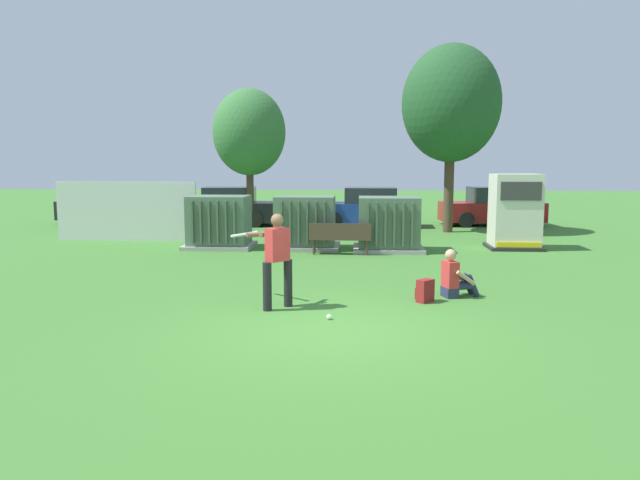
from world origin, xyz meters
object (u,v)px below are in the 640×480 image
object	(u,v)px
parked_car_left_of_center	(227,208)
parked_car_rightmost	(492,207)
park_bench	(340,236)
sports_ball	(329,317)
transformer_mid_west	(305,223)
generator_enclosure	(515,212)
batter	(276,255)
backpack	(425,291)
parked_car_leftmost	(110,206)
parked_car_right_of_center	(368,208)
seated_spectator	(455,278)
transformer_mid_east	(389,225)
transformer_west	(219,223)

from	to	relation	value
parked_car_left_of_center	parked_car_rightmost	distance (m)	11.22
park_bench	sports_ball	world-z (taller)	park_bench
transformer_mid_west	generator_enclosure	world-z (taller)	generator_enclosure
batter	backpack	size ratio (longest dim) A/B	3.95
park_bench	parked_car_rightmost	bearing A→B (deg)	54.12
parked_car_leftmost	park_bench	bearing A→B (deg)	-38.50
batter	parked_car_right_of_center	bearing A→B (deg)	82.47
generator_enclosure	backpack	xyz separation A→B (m)	(-3.52, -7.36, -0.92)
parked_car_right_of_center	park_bench	bearing A→B (deg)	-96.71
backpack	parked_car_rightmost	size ratio (longest dim) A/B	0.10
parked_car_left_of_center	generator_enclosure	bearing A→B (deg)	-30.78
generator_enclosure	sports_ball	xyz separation A→B (m)	(-5.27, -8.76, -1.09)
parked_car_right_of_center	seated_spectator	bearing A→B (deg)	-83.25
seated_spectator	parked_car_right_of_center	distance (m)	13.11
backpack	parked_car_left_of_center	distance (m)	15.18
transformer_mid_east	parked_car_rightmost	size ratio (longest dim) A/B	0.48
backpack	parked_car_leftmost	size ratio (longest dim) A/B	0.10
transformer_mid_east	generator_enclosure	distance (m)	3.98
parked_car_left_of_center	parked_car_rightmost	size ratio (longest dim) A/B	0.99
transformer_mid_west	generator_enclosure	size ratio (longest dim) A/B	0.91
parked_car_right_of_center	parked_car_rightmost	xyz separation A→B (m)	(5.25, 0.80, 0.00)
transformer_mid_east	seated_spectator	world-z (taller)	transformer_mid_east
transformer_west	parked_car_right_of_center	size ratio (longest dim) A/B	0.49
transformer_west	batter	size ratio (longest dim) A/B	1.21
generator_enclosure	seated_spectator	bearing A→B (deg)	-112.72
parked_car_rightmost	transformer_mid_east	bearing A→B (deg)	-121.72
batter	sports_ball	bearing A→B (deg)	-36.64
sports_ball	parked_car_left_of_center	xyz separation A→B (m)	(-5.09, 14.94, 0.71)
transformer_west	transformer_mid_east	size ratio (longest dim) A/B	1.00
transformer_mid_west	batter	distance (m)	7.60
sports_ball	parked_car_right_of_center	xyz separation A→B (m)	(0.86, 14.90, 0.71)
transformer_west	generator_enclosure	world-z (taller)	generator_enclosure
transformer_mid_west	parked_car_right_of_center	distance (m)	6.86
park_bench	generator_enclosure	bearing A→B (deg)	16.44
parked_car_rightmost	seated_spectator	bearing A→B (deg)	-105.04
transformer_mid_west	parked_car_rightmost	distance (m)	10.35
sports_ball	backpack	xyz separation A→B (m)	(1.76, 1.40, 0.17)
transformer_mid_east	batter	world-z (taller)	batter
transformer_west	parked_car_right_of_center	distance (m)	8.07
backpack	parked_car_right_of_center	bearing A→B (deg)	93.82
generator_enclosure	park_bench	bearing A→B (deg)	-163.56
batter	parked_car_right_of_center	distance (m)	14.27
transformer_west	batter	distance (m)	8.11
parked_car_rightmost	transformer_mid_west	bearing A→B (deg)	-134.70
parked_car_right_of_center	sports_ball	bearing A→B (deg)	-93.29
transformer_mid_east	generator_enclosure	size ratio (longest dim) A/B	0.91
seated_spectator	parked_car_leftmost	distance (m)	18.56
backpack	parked_car_leftmost	xyz separation A→B (m)	(-12.11, 13.98, 0.54)
park_bench	seated_spectator	world-z (taller)	seated_spectator
backpack	generator_enclosure	bearing A→B (deg)	64.47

